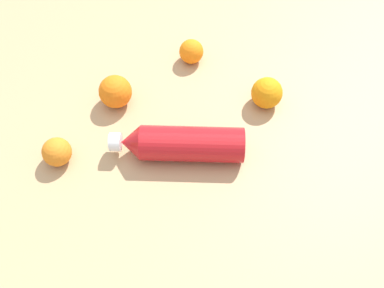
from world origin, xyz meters
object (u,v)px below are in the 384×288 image
(water_bottle, at_px, (180,144))
(orange_3, at_px, (191,52))
(orange_1, at_px, (57,152))
(orange_0, at_px, (267,93))
(orange_2, at_px, (115,92))

(water_bottle, bearing_deg, orange_3, -92.84)
(water_bottle, height_order, orange_1, water_bottle)
(orange_0, xyz_separation_m, orange_2, (-0.25, 0.26, 0.00))
(water_bottle, distance_m, orange_1, 0.27)
(orange_3, bearing_deg, orange_0, -85.30)
(orange_1, distance_m, orange_3, 0.43)
(orange_0, xyz_separation_m, orange_3, (-0.02, 0.23, -0.01))
(orange_1, relative_size, orange_2, 0.82)
(orange_0, height_order, orange_2, orange_2)
(water_bottle, relative_size, orange_2, 3.28)
(orange_1, xyz_separation_m, orange_2, (0.20, 0.03, 0.01))
(water_bottle, height_order, orange_2, same)
(orange_0, bearing_deg, water_bottle, 169.22)
(water_bottle, xyz_separation_m, orange_0, (0.25, -0.05, -0.00))
(orange_1, bearing_deg, orange_3, -0.22)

